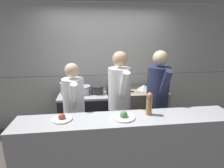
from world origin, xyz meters
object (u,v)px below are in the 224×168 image
Objects in this scene: oven_range at (84,114)px; pepper_mill at (149,103)px; plated_dish_main at (62,118)px; chef_line at (157,98)px; braising_pot at (97,89)px; stock_pot at (68,88)px; plated_dish_appetiser at (124,116)px; chef_sous at (119,100)px; mixing_bowl_steel at (144,87)px; sauce_pot at (83,89)px; chef_head_cook at (74,109)px; chefs_knife at (136,92)px.

pepper_mill is at bearing -54.90° from oven_range.
chef_line is (1.44, 0.61, -0.03)m from plated_dish_main.
stock_pot is at bearing 177.52° from braising_pot.
pepper_mill is (1.10, 0.02, 0.14)m from plated_dish_main.
oven_range is at bearing 125.10° from pepper_mill.
chef_line is at bearing -28.69° from oven_range.
plated_dish_appetiser is at bearing -3.30° from plated_dish_main.
chef_sous is at bearing 36.80° from plated_dish_main.
pepper_mill is at bearing -70.41° from chef_sous.
sauce_pot is at bearing -177.26° from mixing_bowl_steel.
oven_range is 0.53× the size of chef_line.
stock_pot is 1.04× the size of plated_dish_appetiser.
chef_sous reaches higher than pepper_mill.
plated_dish_appetiser is at bearing -77.59° from braising_pot.
chef_head_cook is at bearing 178.43° from chef_sous.
mixing_bowl_steel is at bearing 2.74° from sauce_pot.
chefs_knife is 1.17× the size of pepper_mill.
plated_dish_main is 0.82× the size of pepper_mill.
oven_range is 0.53× the size of chef_sous.
chef_head_cook is at bearing -76.25° from stock_pot.
mixing_bowl_steel is 0.16× the size of chef_line.
chef_line reaches higher than plated_dish_main.
oven_range is 1.13m from chefs_knife.
oven_range is at bearing 173.40° from chefs_knife.
plated_dish_appetiser is (0.83, -1.30, -0.00)m from stock_pot.
pepper_mill is at bearing 0.80° from plated_dish_main.
stock_pot is at bearing -173.20° from oven_range.
mixing_bowl_steel is 1.55m from chef_head_cook.
chef_head_cook is (-1.00, 0.53, -0.25)m from pepper_mill.
stock_pot is 1.04× the size of sauce_pot.
stock_pot is 0.96× the size of pepper_mill.
chef_head_cook is at bearing 152.10° from pepper_mill.
chef_head_cook is 0.91× the size of chef_sous.
plated_dish_main is (-0.21, -1.26, 0.04)m from sauce_pot.
plated_dish_main is at bearing 176.70° from plated_dish_appetiser.
oven_range is at bearing 81.02° from plated_dish_main.
plated_dish_appetiser is at bearing -67.28° from sauce_pot.
mixing_bowl_steel is 0.95m from chef_sous.
oven_range is 0.52m from sauce_pot.
braising_pot reaches higher than oven_range.
chefs_knife is 0.20× the size of chef_line.
plated_dish_appetiser is at bearing -138.77° from chef_line.
chefs_knife is at bearing 69.01° from plated_dish_appetiser.
braising_pot is 0.14× the size of chef_line.
stock_pot is 1.02× the size of mixing_bowl_steel.
chef_line is (0.63, 0.00, 0.00)m from chef_sous.
plated_dish_main is at bearing -111.18° from braising_pot.
plated_dish_appetiser reaches higher than mixing_bowl_steel.
chef_sous is at bearing -36.10° from stock_pot.
oven_range is 1.33m from mixing_bowl_steel.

